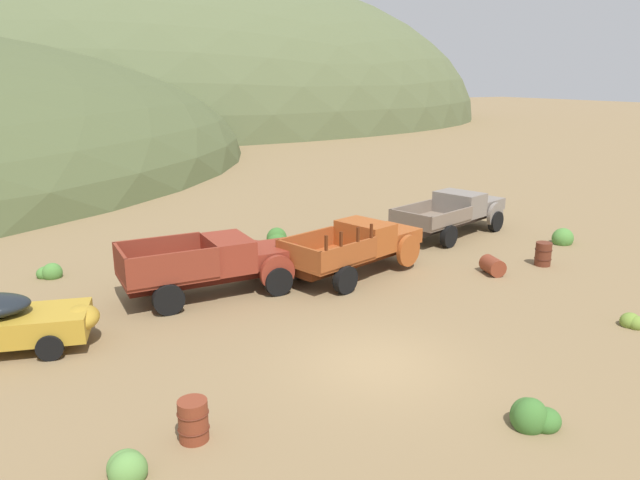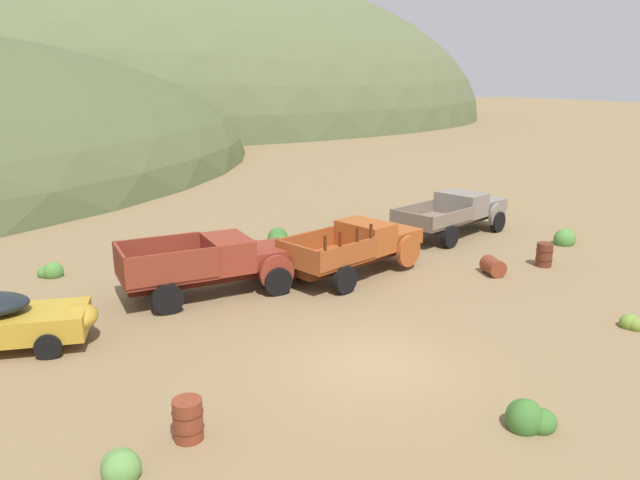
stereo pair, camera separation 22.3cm
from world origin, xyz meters
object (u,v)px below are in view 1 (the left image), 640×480
truck_rust_red (225,263)px  car_mustard (1,322)px  truck_primer_gray (458,212)px  truck_oxide_orange (362,246)px  oil_drum_tipped (493,266)px  oil_drum_spare (193,420)px  oil_drum_by_truck (543,254)px

truck_rust_red → car_mustard: bearing=-166.5°
car_mustard → truck_primer_gray: 19.29m
truck_oxide_orange → oil_drum_tipped: truck_oxide_orange is taller
oil_drum_tipped → oil_drum_spare: bearing=-158.2°
oil_drum_by_truck → truck_oxide_orange: bearing=158.7°
oil_drum_by_truck → truck_rust_red: bearing=166.3°
truck_rust_red → truck_oxide_orange: 5.18m
car_mustard → truck_oxide_orange: size_ratio=0.85×
car_mustard → truck_rust_red: size_ratio=0.86×
car_mustard → oil_drum_by_truck: (18.43, -1.32, -0.36)m
oil_drum_by_truck → oil_drum_tipped: 2.46m
truck_oxide_orange → oil_drum_tipped: (4.12, -2.45, -0.70)m
truck_oxide_orange → oil_drum_tipped: size_ratio=5.80×
truck_rust_red → oil_drum_spare: (-3.41, -7.84, -0.58)m
truck_oxide_orange → truck_primer_gray: 7.57m
truck_oxide_orange → oil_drum_spare: 11.44m
truck_rust_red → truck_oxide_orange: (5.17, -0.31, -0.00)m
truck_oxide_orange → oil_drum_by_truck: size_ratio=6.67×
car_mustard → oil_drum_tipped: car_mustard is taller
car_mustard → truck_rust_red: 6.86m
truck_oxide_orange → oil_drum_tipped: 4.85m
oil_drum_by_truck → oil_drum_spare: bearing=-161.8°
truck_rust_red → oil_drum_by_truck: 12.11m
truck_primer_gray → oil_drum_tipped: size_ratio=6.41×
oil_drum_tipped → truck_primer_gray: bearing=61.8°
truck_rust_red → oil_drum_tipped: bearing=-16.1°
truck_rust_red → truck_primer_gray: size_ratio=0.89×
truck_rust_red → truck_primer_gray: truck_rust_red is taller
oil_drum_by_truck → oil_drum_spare: size_ratio=1.05×
truck_oxide_orange → car_mustard: bearing=169.2°
car_mustard → truck_oxide_orange: 11.92m
truck_rust_red → oil_drum_tipped: 9.72m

